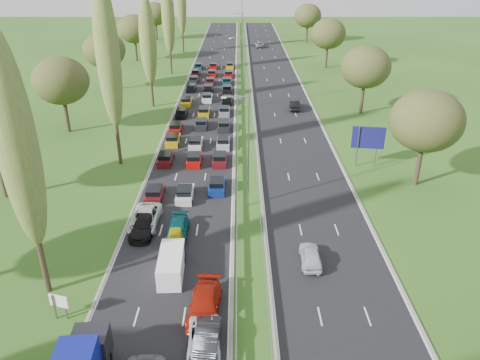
{
  "coord_description": "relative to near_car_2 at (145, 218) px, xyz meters",
  "views": [
    {
      "loc": [
        3.55,
        -0.55,
        23.99
      ],
      "look_at": [
        3.66,
        46.02,
        1.5
      ],
      "focal_mm": 35.0,
      "sensor_mm": 36.0,
      "label": 1
    }
  ],
  "objects": [
    {
      "name": "white_van_rear",
      "position": [
        3.6,
        -7.68,
        0.2
      ],
      "size": [
        1.93,
        4.93,
        1.98
      ],
      "rotation": [
        0.0,
        0.0,
        0.04
      ],
      "color": "white",
      "rests_on": "near_carriageway"
    },
    {
      "name": "central_reservation",
      "position": [
        10.13,
        43.58,
        -0.26
      ],
      "size": [
        2.36,
        215.0,
        0.32
      ],
      "color": "gray",
      "rests_on": "ground"
    },
    {
      "name": "near_car_7",
      "position": [
        3.41,
        -1.87,
        -0.1
      ],
      "size": [
        1.93,
        4.75,
        1.38
      ],
      "primitive_type": "imported",
      "rotation": [
        0.0,
        0.0,
        0.0
      ],
      "color": "#044649",
      "rests_on": "near_carriageway"
    },
    {
      "name": "woodland_left",
      "position": [
        -16.37,
        23.7,
        6.87
      ],
      "size": [
        8.0,
        166.0,
        11.1
      ],
      "color": "#2D2116",
      "rests_on": "ground"
    },
    {
      "name": "near_car_3",
      "position": [
        0.1,
        -1.29,
        -0.05
      ],
      "size": [
        2.29,
        5.2,
        1.49
      ],
      "primitive_type": "imported",
      "rotation": [
        0.0,
        0.0,
        -0.04
      ],
      "color": "black",
      "rests_on": "near_carriageway"
    },
    {
      "name": "info_sign",
      "position": [
        -3.77,
        -13.06,
        0.56
      ],
      "size": [
        1.47,
        0.52,
        2.1
      ],
      "color": "gray",
      "rests_on": "ground"
    },
    {
      "name": "ground",
      "position": [
        10.13,
        41.08,
        -0.81
      ],
      "size": [
        260.0,
        260.0,
        0.0
      ],
      "primitive_type": "plane",
      "color": "#2E531A",
      "rests_on": "ground"
    },
    {
      "name": "direction_sign",
      "position": [
        25.03,
        14.2,
        2.76
      ],
      "size": [
        3.98,
        0.61,
        5.2
      ],
      "color": "gray",
      "rests_on": "ground"
    },
    {
      "name": "far_carriageway",
      "position": [
        16.88,
        43.58,
        -0.81
      ],
      "size": [
        10.5,
        215.0,
        0.04
      ],
      "primitive_type": "cube",
      "color": "black",
      "rests_on": "ground"
    },
    {
      "name": "near_car_10",
      "position": [
        6.81,
        -15.85,
        -0.13
      ],
      "size": [
        2.45,
        4.86,
        1.32
      ],
      "primitive_type": "imported",
      "rotation": [
        0.0,
        0.0,
        0.06
      ],
      "color": "#ADB3B7",
      "rests_on": "near_carriageway"
    },
    {
      "name": "near_car_9",
      "position": [
        7.02,
        -16.24,
        -0.04
      ],
      "size": [
        1.89,
        4.64,
        1.5
      ],
      "primitive_type": "imported",
      "rotation": [
        0.0,
        0.0,
        -0.07
      ],
      "color": "black",
      "rests_on": "near_carriageway"
    },
    {
      "name": "near_car_8",
      "position": [
        3.36,
        -3.41,
        -0.11
      ],
      "size": [
        1.82,
        4.09,
        1.37
      ],
      "primitive_type": "imported",
      "rotation": [
        0.0,
        0.0,
        0.05
      ],
      "color": "#BFBB0C",
      "rests_on": "near_carriageway"
    },
    {
      "name": "far_car_0",
      "position": [
        15.32,
        -6.27,
        -0.07
      ],
      "size": [
        1.85,
        4.31,
        1.45
      ],
      "primitive_type": "imported",
      "rotation": [
        0.0,
        0.0,
        3.11
      ],
      "color": "silver",
      "rests_on": "far_carriageway"
    },
    {
      "name": "far_car_1",
      "position": [
        18.72,
        38.19,
        -0.01
      ],
      "size": [
        1.98,
        4.88,
        1.57
      ],
      "primitive_type": "imported",
      "rotation": [
        0.0,
        0.0,
        3.07
      ],
      "color": "black",
      "rests_on": "far_carriageway"
    },
    {
      "name": "woodland_right",
      "position": [
        29.63,
        27.75,
        6.87
      ],
      "size": [
        8.0,
        153.0,
        11.1
      ],
      "color": "#2D2116",
      "rests_on": "ground"
    },
    {
      "name": "poplar_row",
      "position": [
        -5.87,
        29.25,
        11.57
      ],
      "size": [
        2.8,
        127.8,
        22.44
      ],
      "color": "#2D2116",
      "rests_on": "ground"
    },
    {
      "name": "traffic_queue_fill",
      "position": [
        3.36,
        38.59,
        -0.37
      ],
      "size": [
        9.11,
        68.93,
        0.8
      ],
      "color": "#590F14",
      "rests_on": "ground"
    },
    {
      "name": "lamp_columns",
      "position": [
        10.13,
        39.08,
        5.19
      ],
      "size": [
        0.18,
        140.18,
        12.0
      ],
      "color": "gray",
      "rests_on": "ground"
    },
    {
      "name": "near_carriageway",
      "position": [
        3.38,
        43.58,
        -0.81
      ],
      "size": [
        10.5,
        215.0,
        0.04
      ],
      "primitive_type": "cube",
      "color": "black",
      "rests_on": "ground"
    },
    {
      "name": "near_car_11",
      "position": [
        6.63,
        -12.51,
        -0.0
      ],
      "size": [
        2.63,
        5.6,
        1.58
      ],
      "primitive_type": "imported",
      "rotation": [
        0.0,
        0.0,
        -0.08
      ],
      "color": "#991709",
      "rests_on": "near_carriageway"
    },
    {
      "name": "far_car_2",
      "position": [
        15.1,
        98.22,
        -0.07
      ],
      "size": [
        2.74,
        5.35,
        1.45
      ],
      "primitive_type": "imported",
      "rotation": [
        0.0,
        0.0,
        3.21
      ],
      "color": "slate",
      "rests_on": "far_carriageway"
    },
    {
      "name": "near_car_2",
      "position": [
        0.0,
        0.0,
        0.0
      ],
      "size": [
        2.71,
        5.75,
        1.59
      ],
      "primitive_type": "imported",
      "rotation": [
        0.0,
        0.0,
        -0.01
      ],
      "color": "silver",
      "rests_on": "near_carriageway"
    }
  ]
}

